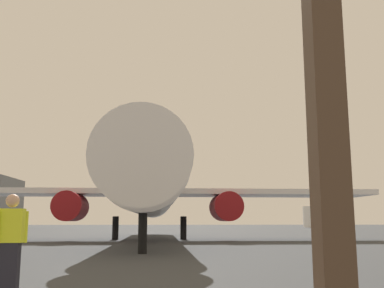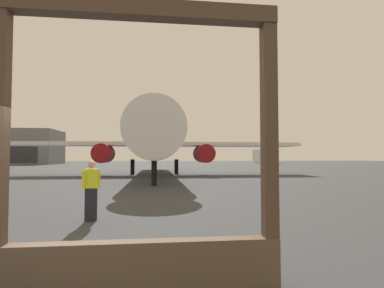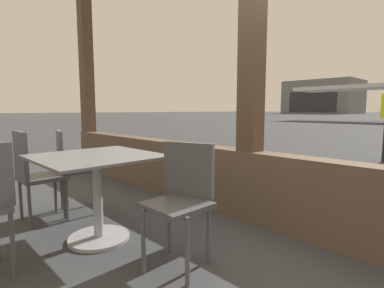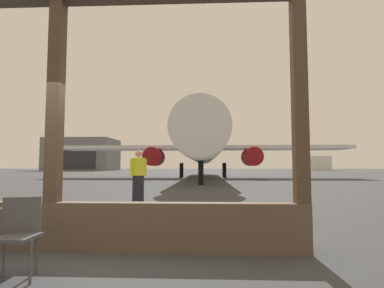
% 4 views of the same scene
% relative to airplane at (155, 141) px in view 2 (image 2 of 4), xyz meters
% --- Properties ---
extents(ground_plane, '(220.00, 220.00, 0.00)m').
position_rel_airplane_xyz_m(ground_plane, '(-1.96, 11.85, -3.51)').
color(ground_plane, '#383A3D').
extents(airplane, '(30.86, 32.24, 10.43)m').
position_rel_airplane_xyz_m(airplane, '(0.00, 0.00, 0.00)').
color(airplane, silver).
rests_on(airplane, ground).
extents(ground_crew_worker, '(0.45, 0.40, 1.74)m').
position_rel_airplane_xyz_m(ground_crew_worker, '(-1.77, -23.17, -2.61)').
color(ground_crew_worker, black).
rests_on(ground_crew_worker, ground).
extents(distant_hangar, '(18.29, 14.05, 9.13)m').
position_rel_airplane_xyz_m(distant_hangar, '(-35.39, 54.75, 1.05)').
color(distant_hangar, slate).
rests_on(distant_hangar, ground).
extents(fuel_storage_tank, '(7.49, 7.49, 4.19)m').
position_rel_airplane_xyz_m(fuel_storage_tank, '(33.69, 59.73, -1.41)').
color(fuel_storage_tank, white).
rests_on(fuel_storage_tank, ground).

